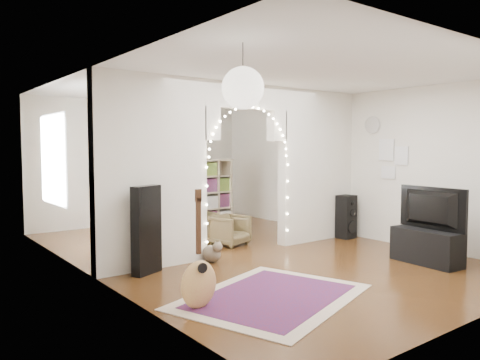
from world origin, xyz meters
TOP-DOWN VIEW (x-y plane):
  - floor at (0.00, 0.00)m, footprint 7.50×7.50m
  - ceiling at (0.00, 0.00)m, footprint 5.00×7.50m
  - wall_back at (0.00, 3.75)m, footprint 5.00×0.02m
  - wall_left at (-2.50, 0.00)m, footprint 0.02×7.50m
  - wall_right at (2.50, 0.00)m, footprint 0.02×7.50m
  - divider_wall at (0.00, 0.00)m, footprint 5.00×0.20m
  - fairy_lights at (0.00, -0.13)m, footprint 1.64×0.04m
  - window at (-2.47, 1.80)m, footprint 0.04×1.20m
  - wall_clock at (2.48, -0.60)m, footprint 0.03×0.31m
  - picture_frames at (2.48, -1.00)m, footprint 0.02×0.50m
  - paper_lantern at (-1.90, -2.40)m, footprint 0.40×0.40m
  - ceiling_fan at (0.00, 2.00)m, footprint 1.10×1.10m
  - area_rug at (-1.18, -2.01)m, footprint 2.52×2.19m
  - guitar_case at (-1.86, -0.25)m, footprint 0.48×0.32m
  - acoustic_guitar at (-2.04, -1.83)m, footprint 0.43×0.17m
  - tabby_cat at (-0.82, -0.27)m, footprint 0.24×0.53m
  - floor_speaker at (2.20, -0.25)m, footprint 0.33×0.30m
  - media_console at (1.62, -2.23)m, footprint 0.49×1.03m
  - tv at (1.62, -2.23)m, footprint 0.23×1.08m
  - bookcase at (0.78, 2.52)m, footprint 1.43×0.50m
  - dining_table at (-0.88, 1.37)m, footprint 1.33×1.01m
  - flower_vase at (-0.88, 1.37)m, footprint 0.21×0.21m
  - dining_chair_left at (0.24, 1.62)m, footprint 0.48×0.49m
  - dining_chair_right at (0.10, 0.56)m, footprint 0.69×0.71m

SIDE VIEW (x-z plane):
  - floor at x=0.00m, z-range 0.00..0.00m
  - area_rug at x=-1.18m, z-range 0.00..0.02m
  - tabby_cat at x=-0.82m, z-range -0.03..0.32m
  - dining_chair_left at x=0.24m, z-range 0.00..0.44m
  - media_console at x=1.62m, z-range 0.00..0.50m
  - dining_chair_right at x=0.10m, z-range 0.00..0.52m
  - floor_speaker at x=2.20m, z-range 0.00..0.80m
  - acoustic_guitar at x=-2.04m, z-range -0.07..1.00m
  - guitar_case at x=-1.86m, z-range 0.00..1.19m
  - dining_table at x=-0.88m, z-range 0.30..1.06m
  - bookcase at x=0.78m, z-range 0.00..1.44m
  - tv at x=1.62m, z-range 0.50..1.12m
  - flower_vase at x=-0.88m, z-range 0.76..0.95m
  - wall_back at x=0.00m, z-range 0.00..2.70m
  - wall_left at x=-2.50m, z-range 0.00..2.70m
  - wall_right at x=2.50m, z-range 0.00..2.70m
  - divider_wall at x=0.00m, z-range 0.07..2.77m
  - window at x=-2.47m, z-range 0.80..2.20m
  - picture_frames at x=2.48m, z-range 1.15..1.85m
  - fairy_lights at x=0.00m, z-range 0.75..2.35m
  - wall_clock at x=2.48m, z-range 1.95..2.25m
  - paper_lantern at x=-1.90m, z-range 2.05..2.45m
  - ceiling_fan at x=0.00m, z-range 2.25..2.55m
  - ceiling at x=0.00m, z-range 2.69..2.71m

